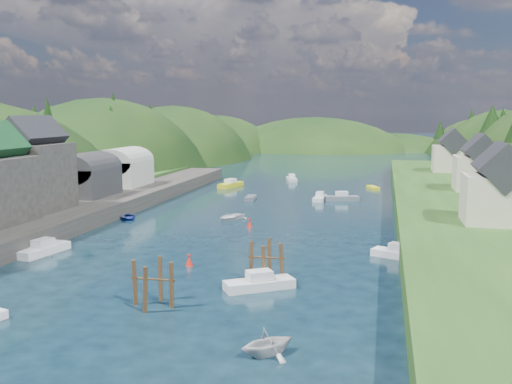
% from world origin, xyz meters
% --- Properties ---
extents(ground, '(600.00, 600.00, 0.00)m').
position_xyz_m(ground, '(0.00, 50.00, 0.00)').
color(ground, black).
rests_on(ground, ground).
extents(hillside_left, '(44.00, 245.56, 52.00)m').
position_xyz_m(hillside_left, '(-45.00, 75.00, -8.03)').
color(hillside_left, black).
rests_on(hillside_left, ground).
extents(far_hills, '(103.00, 68.00, 44.00)m').
position_xyz_m(far_hills, '(1.22, 174.01, -10.80)').
color(far_hills, black).
rests_on(far_hills, ground).
extents(hill_trees, '(92.37, 149.73, 12.77)m').
position_xyz_m(hill_trees, '(-0.24, 65.53, 11.06)').
color(hill_trees, black).
rests_on(hill_trees, ground).
extents(quay_left, '(12.00, 110.00, 2.00)m').
position_xyz_m(quay_left, '(-24.00, 20.00, 1.00)').
color(quay_left, '#2D2B28').
rests_on(quay_left, ground).
extents(boat_sheds, '(7.00, 21.00, 7.50)m').
position_xyz_m(boat_sheds, '(-26.00, 39.00, 5.27)').
color(boat_sheds, '#2D2D30').
rests_on(boat_sheds, quay_left).
extents(terrace_right, '(16.00, 120.00, 2.40)m').
position_xyz_m(terrace_right, '(25.00, 40.00, 1.20)').
color(terrace_right, '#234719').
rests_on(terrace_right, ground).
extents(right_bank_cottages, '(9.00, 59.24, 8.41)m').
position_xyz_m(right_bank_cottages, '(28.00, 48.33, 5.84)').
color(right_bank_cottages, beige).
rests_on(right_bank_cottages, terrace_right).
extents(piling_cluster_near, '(3.35, 3.11, 3.94)m').
position_xyz_m(piling_cluster_near, '(-0.47, -3.29, 1.40)').
color(piling_cluster_near, '#382314').
rests_on(piling_cluster_near, ground).
extents(piling_cluster_far, '(3.11, 2.91, 3.85)m').
position_xyz_m(piling_cluster_far, '(6.16, 4.60, 1.36)').
color(piling_cluster_far, '#382314').
rests_on(piling_cluster_far, ground).
extents(channel_buoy_near, '(0.70, 0.70, 1.10)m').
position_xyz_m(channel_buoy_near, '(-1.59, 7.58, 0.48)').
color(channel_buoy_near, red).
rests_on(channel_buoy_near, ground).
extents(channel_buoy_far, '(0.70, 0.70, 1.10)m').
position_xyz_m(channel_buoy_far, '(-0.28, 25.76, 0.48)').
color(channel_buoy_far, red).
rests_on(channel_buoy_far, ground).
extents(moored_boats, '(38.95, 91.90, 2.23)m').
position_xyz_m(moored_boats, '(-3.92, 19.39, 0.57)').
color(moored_boats, silver).
rests_on(moored_boats, ground).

